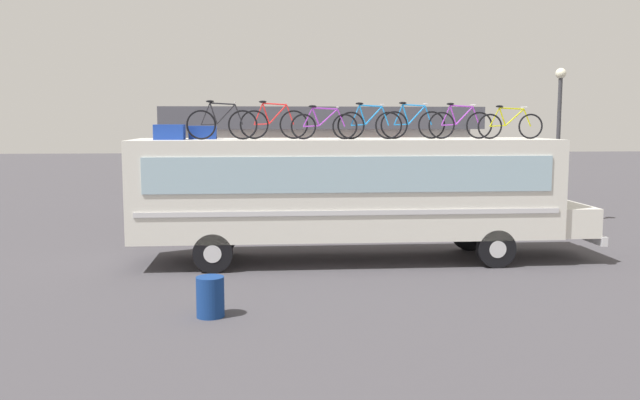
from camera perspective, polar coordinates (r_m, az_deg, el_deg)
The scene contains 14 objects.
ground_plane at distance 17.89m, azimuth 2.11°, elevation -5.13°, with size 120.00×120.00×0.00m, color #423F44.
bus at distance 17.62m, azimuth 2.64°, elevation 0.96°, with size 12.02×2.63×3.21m.
luggage_bag_1 at distance 17.23m, azimuth -12.62°, elevation 5.63°, with size 0.73×0.53×0.38m, color #193899.
luggage_bag_2 at distance 17.68m, azimuth -9.90°, elevation 5.66°, with size 0.69×0.43×0.34m, color #193899.
rooftop_bicycle_1 at distance 17.01m, azimuth -8.32°, elevation 6.44°, with size 1.76×0.44×0.98m.
rooftop_bicycle_2 at distance 17.41m, azimuth -3.93°, elevation 6.50°, with size 1.76×0.44×0.98m.
rooftop_bicycle_3 at distance 17.03m, azimuth 0.33°, elevation 6.36°, with size 1.69×0.44×0.86m.
rooftop_bicycle_4 at distance 17.23m, azimuth 4.23°, elevation 6.44°, with size 1.67×0.44×0.93m.
rooftop_bicycle_5 at distance 17.69m, azimuth 7.86°, elevation 6.43°, with size 1.70×0.44×0.95m.
rooftop_bicycle_6 at distance 17.88m, azimuth 11.79°, elevation 6.32°, with size 1.69×0.44×0.93m.
rooftop_bicycle_7 at distance 18.12m, azimuth 15.79°, elevation 6.14°, with size 1.73×0.44×0.86m.
roadside_building at distance 33.19m, azimuth -0.40°, elevation 4.17°, with size 13.68×10.05×4.26m.
trash_bin at distance 12.95m, azimuth -9.27°, elevation -8.09°, with size 0.53×0.53×0.77m, color navy.
street_lamp at distance 25.10m, azimuth 19.55°, elevation 5.90°, with size 0.37×0.37×5.49m.
Camera 1 is at (-2.08, -17.38, 3.68)m, focal length 37.80 mm.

